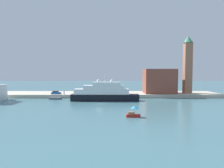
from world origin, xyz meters
The scene contains 10 objects.
ground centered at (0.00, 0.00, 0.00)m, with size 400.00×400.00×0.00m, color #3D6670.
quay_dock centered at (0.00, 25.17, 0.75)m, with size 110.00×18.33×1.51m, color #B7AD99.
large_yacht centered at (1.23, 7.85, 3.03)m, with size 27.00×4.22×11.23m.
small_motorboat centered at (9.97, -21.62, 1.33)m, with size 3.55×1.97×2.94m.
work_barge centered at (-19.55, 12.40, 0.44)m, with size 4.88×1.76×0.87m, color #595966.
harbor_building centered at (27.01, 23.26, 7.25)m, with size 14.38×10.59×11.49m, color brown.
bell_tower centered at (40.42, 23.56, 15.91)m, with size 4.55×4.55×27.05m.
parked_car centered at (-21.01, 19.03, 2.15)m, with size 4.30×1.65×1.48m.
person_figure centered at (-17.00, 17.53, 2.32)m, with size 0.36×0.36×1.76m.
mooring_bollard centered at (5.79, 16.94, 1.82)m, with size 0.48×0.48×0.64m, color black.
Camera 1 is at (4.50, -72.33, 11.31)m, focal length 32.32 mm.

